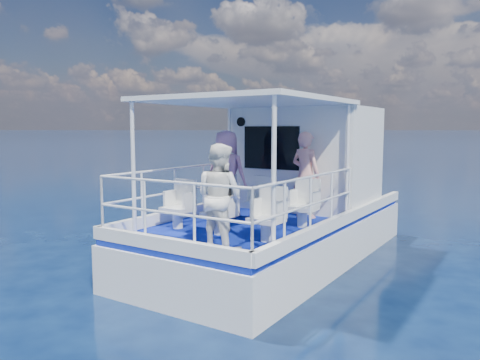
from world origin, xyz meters
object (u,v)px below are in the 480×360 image
at_px(panda, 222,171).
at_px(passenger_port_fwd, 226,174).
at_px(passenger_stbd_aft, 219,197).
at_px(backpack_center, 220,197).

bearing_deg(panda, passenger_port_fwd, 121.89).
relative_size(passenger_port_fwd, panda, 4.68).
bearing_deg(passenger_stbd_aft, passenger_port_fwd, -51.93).
relative_size(passenger_port_fwd, backpack_center, 3.47).
distance_m(passenger_stbd_aft, backpack_center, 0.92).
xyz_separation_m(passenger_port_fwd, backpack_center, (0.84, -1.41, -0.23)).
xyz_separation_m(backpack_center, panda, (0.02, 0.03, 0.43)).
bearing_deg(backpack_center, panda, 55.27).
xyz_separation_m(passenger_stbd_aft, panda, (-0.50, 0.77, 0.29)).
bearing_deg(passenger_port_fwd, backpack_center, 112.76).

